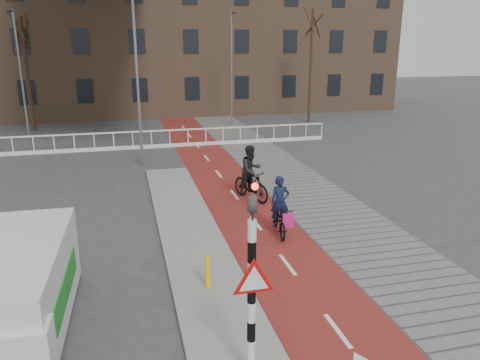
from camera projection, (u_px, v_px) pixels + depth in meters
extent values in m
plane|color=#38383A|center=(253.00, 314.00, 10.05)|extent=(120.00, 120.00, 0.00)
cube|color=maroon|center=(223.00, 180.00, 19.69)|extent=(2.50, 60.00, 0.01)
cube|color=slate|center=(286.00, 176.00, 20.35)|extent=(3.00, 60.00, 0.01)
cube|color=gray|center=(193.00, 241.00, 13.59)|extent=(1.80, 16.00, 0.12)
cylinder|color=black|center=(251.00, 302.00, 7.60)|extent=(0.14, 0.14, 2.88)
imported|color=black|center=(252.00, 195.00, 7.08)|extent=(0.13, 0.16, 0.80)
cylinder|color=#FF0C05|center=(255.00, 186.00, 6.90)|extent=(0.11, 0.02, 0.11)
cylinder|color=yellow|center=(208.00, 272.00, 10.80)|extent=(0.12, 0.12, 0.80)
imported|color=black|center=(279.00, 220.00, 14.13)|extent=(0.81, 1.76, 0.89)
imported|color=#101836|center=(280.00, 202.00, 13.97)|extent=(0.61, 0.44, 1.55)
cube|color=#C11B74|center=(288.00, 220.00, 13.59)|extent=(0.34, 0.24, 0.38)
imported|color=black|center=(251.00, 185.00, 17.11)|extent=(1.28, 1.97, 1.15)
imported|color=black|center=(251.00, 170.00, 16.94)|extent=(1.08, 0.98, 1.81)
cube|color=silver|center=(20.00, 288.00, 9.20)|extent=(1.87, 4.34, 1.71)
cube|color=#1D8722|center=(66.00, 287.00, 9.43)|extent=(0.12, 2.74, 0.55)
cylinder|color=black|center=(50.00, 359.00, 8.17)|extent=(0.24, 0.61, 0.60)
cylinder|color=black|center=(4.00, 286.00, 10.61)|extent=(0.24, 0.61, 0.60)
cylinder|color=black|center=(71.00, 280.00, 10.90)|extent=(0.24, 0.61, 0.60)
cube|color=silver|center=(74.00, 134.00, 24.41)|extent=(28.00, 0.08, 0.08)
cube|color=silver|center=(75.00, 150.00, 24.65)|extent=(28.00, 0.10, 0.20)
cube|color=#7F6047|center=(110.00, 36.00, 37.38)|extent=(46.00, 10.00, 12.00)
cylinder|color=black|center=(27.00, 75.00, 29.61)|extent=(0.27, 0.27, 7.10)
cylinder|color=black|center=(311.00, 67.00, 32.83)|extent=(0.21, 0.21, 7.73)
cylinder|color=slate|center=(137.00, 71.00, 20.75)|extent=(0.12, 0.12, 8.70)
cylinder|color=slate|center=(21.00, 77.00, 26.75)|extent=(0.12, 0.12, 7.31)
cylinder|color=slate|center=(231.00, 70.00, 31.65)|extent=(0.12, 0.12, 7.50)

